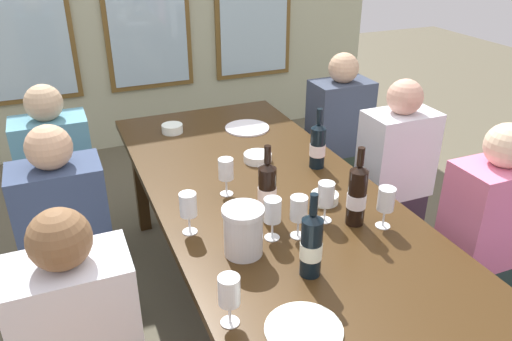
% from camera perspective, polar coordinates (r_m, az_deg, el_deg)
% --- Properties ---
extents(ground_plane, '(12.00, 12.00, 0.00)m').
position_cam_1_polar(ground_plane, '(2.64, 2.31, -17.97)').
color(ground_plane, brown).
extents(dining_table, '(1.00, 2.62, 0.74)m').
position_cam_1_polar(dining_table, '(2.22, 2.63, -5.45)').
color(dining_table, '#382410').
rests_on(dining_table, ground).
extents(white_plate_0, '(0.24, 0.24, 0.01)m').
position_cam_1_polar(white_plate_0, '(1.60, 5.40, -17.43)').
color(white_plate_0, white).
rests_on(white_plate_0, dining_table).
extents(white_plate_1, '(0.26, 0.26, 0.01)m').
position_cam_1_polar(white_plate_1, '(2.98, -1.01, 4.82)').
color(white_plate_1, white).
rests_on(white_plate_1, dining_table).
extents(metal_pitcher, '(0.16, 0.16, 0.19)m').
position_cam_1_polar(metal_pitcher, '(1.85, -1.45, -6.81)').
color(metal_pitcher, silver).
rests_on(metal_pitcher, dining_table).
extents(wine_bottle_0, '(0.08, 0.08, 0.32)m').
position_cam_1_polar(wine_bottle_0, '(1.74, 6.26, -8.29)').
color(wine_bottle_0, black).
rests_on(wine_bottle_0, dining_table).
extents(wine_bottle_1, '(0.08, 0.08, 0.31)m').
position_cam_1_polar(wine_bottle_1, '(2.07, 1.27, -2.09)').
color(wine_bottle_1, black).
rests_on(wine_bottle_1, dining_table).
extents(wine_bottle_2, '(0.08, 0.08, 0.30)m').
position_cam_1_polar(wine_bottle_2, '(2.49, 6.97, 2.82)').
color(wine_bottle_2, black).
rests_on(wine_bottle_2, dining_table).
extents(wine_bottle_3, '(0.08, 0.08, 0.34)m').
position_cam_1_polar(wine_bottle_3, '(2.04, 11.31, -2.70)').
color(wine_bottle_3, black).
rests_on(wine_bottle_3, dining_table).
extents(tasting_bowl_0, '(0.14, 0.14, 0.04)m').
position_cam_1_polar(tasting_bowl_0, '(2.57, 0.19, 1.49)').
color(tasting_bowl_0, white).
rests_on(tasting_bowl_0, dining_table).
extents(tasting_bowl_2, '(0.12, 0.12, 0.04)m').
position_cam_1_polar(tasting_bowl_2, '(2.22, 7.74, -3.09)').
color(tasting_bowl_2, white).
rests_on(tasting_bowl_2, dining_table).
extents(tasting_bowl_3, '(0.12, 0.12, 0.05)m').
position_cam_1_polar(tasting_bowl_3, '(2.96, -9.42, 4.70)').
color(tasting_bowl_3, white).
rests_on(tasting_bowl_3, dining_table).
extents(wine_glass_0, '(0.07, 0.07, 0.17)m').
position_cam_1_polar(wine_glass_0, '(2.22, -3.41, 0.06)').
color(wine_glass_0, white).
rests_on(wine_glass_0, dining_table).
extents(wine_glass_1, '(0.07, 0.07, 0.17)m').
position_cam_1_polar(wine_glass_1, '(1.92, 1.87, -4.72)').
color(wine_glass_1, white).
rests_on(wine_glass_1, dining_table).
extents(wine_glass_2, '(0.07, 0.07, 0.17)m').
position_cam_1_polar(wine_glass_2, '(2.05, 14.44, -3.35)').
color(wine_glass_2, white).
rests_on(wine_glass_2, dining_table).
extents(wine_glass_3, '(0.07, 0.07, 0.17)m').
position_cam_1_polar(wine_glass_3, '(1.94, 4.84, -4.50)').
color(wine_glass_3, white).
rests_on(wine_glass_3, dining_table).
extents(wine_glass_4, '(0.07, 0.07, 0.17)m').
position_cam_1_polar(wine_glass_4, '(1.97, -7.65, -4.05)').
color(wine_glass_4, white).
rests_on(wine_glass_4, dining_table).
extents(wine_glass_5, '(0.07, 0.07, 0.17)m').
position_cam_1_polar(wine_glass_5, '(2.05, 7.89, -2.83)').
color(wine_glass_5, white).
rests_on(wine_glass_5, dining_table).
extents(wine_glass_6, '(0.07, 0.07, 0.17)m').
position_cam_1_polar(wine_glass_6, '(1.55, -3.04, -13.62)').
color(wine_glass_6, white).
rests_on(wine_glass_6, dining_table).
extents(seated_person_3, '(0.38, 0.24, 1.11)m').
position_cam_1_polar(seated_person_3, '(2.54, 24.26, -7.55)').
color(seated_person_3, '#213431').
rests_on(seated_person_3, ground).
extents(seated_person_4, '(0.38, 0.24, 1.11)m').
position_cam_1_polar(seated_person_4, '(2.46, -20.36, -8.01)').
color(seated_person_4, '#253A3A').
rests_on(seated_person_4, ground).
extents(seated_person_5, '(0.38, 0.24, 1.11)m').
position_cam_1_polar(seated_person_5, '(2.96, 15.24, -1.03)').
color(seated_person_5, '#322433').
rests_on(seated_person_5, ground).
extents(seated_person_6, '(0.38, 0.24, 1.11)m').
position_cam_1_polar(seated_person_6, '(2.97, -21.19, -1.83)').
color(seated_person_6, '#31362B').
rests_on(seated_person_6, ground).
extents(seated_person_7, '(0.38, 0.24, 1.11)m').
position_cam_1_polar(seated_person_7, '(3.40, 9.21, 3.37)').
color(seated_person_7, '#2B392C').
rests_on(seated_person_7, ground).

